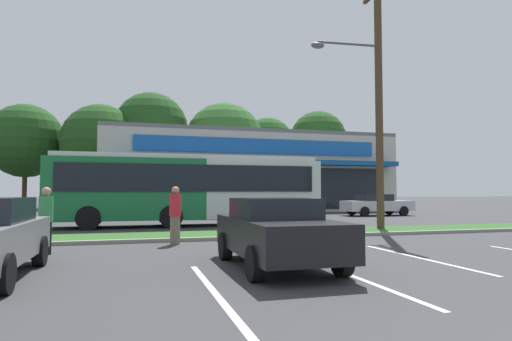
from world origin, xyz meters
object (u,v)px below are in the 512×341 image
at_px(car_2, 377,204).
at_px(pedestrian_by_pole, 46,221).
at_px(pedestrian_near_bench, 175,215).
at_px(car_1, 277,231).
at_px(utility_pole, 376,93).
at_px(car_3, 223,205).
at_px(city_bus, 189,188).

relative_size(car_2, pedestrian_by_pole, 2.73).
bearing_deg(pedestrian_near_bench, car_1, 114.25).
bearing_deg(pedestrian_near_bench, car_2, -135.53).
relative_size(car_2, pedestrian_near_bench, 2.66).
xyz_separation_m(utility_pole, car_1, (-6.51, -6.69, -4.83)).
relative_size(utility_pole, car_3, 2.44).
xyz_separation_m(city_bus, car_2, (13.10, 5.31, -1.02)).
distance_m(car_2, car_3, 10.43).
relative_size(car_3, pedestrian_near_bench, 2.46).
bearing_deg(utility_pole, pedestrian_by_pole, -163.66).
distance_m(utility_pole, pedestrian_near_bench, 9.69).
bearing_deg(pedestrian_by_pole, car_1, 59.77).
height_order(pedestrian_near_bench, pedestrian_by_pole, pedestrian_near_bench).
height_order(utility_pole, car_3, utility_pole).
xyz_separation_m(car_3, pedestrian_near_bench, (-3.96, -12.34, 0.11)).
distance_m(car_3, pedestrian_by_pole, 15.42).
bearing_deg(city_bus, car_2, 21.95).
height_order(utility_pole, pedestrian_near_bench, utility_pole).
xyz_separation_m(car_1, pedestrian_by_pole, (-5.03, 3.30, 0.10)).
height_order(car_1, car_2, car_1).
height_order(car_2, pedestrian_by_pole, pedestrian_by_pole).
distance_m(utility_pole, car_3, 12.05).
bearing_deg(utility_pole, pedestrian_near_bench, -165.38).
relative_size(car_1, pedestrian_near_bench, 2.36).
bearing_deg(pedestrian_near_bench, city_bus, -96.54).
xyz_separation_m(car_2, car_3, (-10.43, 0.03, 0.03)).
relative_size(city_bus, pedestrian_near_bench, 7.04).
xyz_separation_m(car_1, pedestrian_near_bench, (-1.68, 4.55, 0.12)).
relative_size(car_1, pedestrian_by_pole, 2.41).
bearing_deg(car_3, pedestrian_by_pole, -118.28).
bearing_deg(pedestrian_near_bench, utility_pole, -161.45).
bearing_deg(city_bus, car_3, 63.32).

